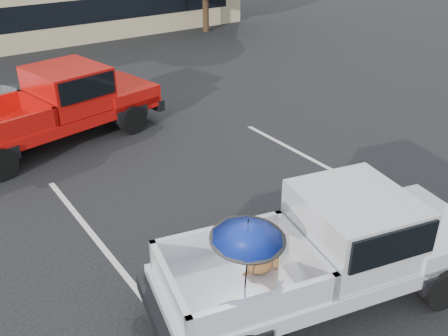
% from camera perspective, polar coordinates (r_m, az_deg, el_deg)
% --- Properties ---
extents(ground, '(90.00, 90.00, 0.00)m').
position_cam_1_polar(ground, '(10.33, 5.05, -7.12)').
color(ground, black).
rests_on(ground, ground).
extents(stripe_left, '(0.12, 5.00, 0.01)m').
position_cam_1_polar(stripe_left, '(10.56, -14.95, -7.18)').
color(stripe_left, silver).
rests_on(stripe_left, ground).
extents(stripe_right, '(0.12, 5.00, 0.01)m').
position_cam_1_polar(stripe_right, '(13.37, 9.49, 1.25)').
color(stripe_right, silver).
rests_on(stripe_right, ground).
extents(silver_pickup, '(5.98, 3.16, 2.06)m').
position_cam_1_polar(silver_pickup, '(8.38, 13.03, -8.32)').
color(silver_pickup, black).
rests_on(silver_pickup, ground).
extents(red_pickup, '(6.48, 3.28, 2.04)m').
position_cam_1_polar(red_pickup, '(14.56, -17.81, 7.29)').
color(red_pickup, black).
rests_on(red_pickup, ground).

